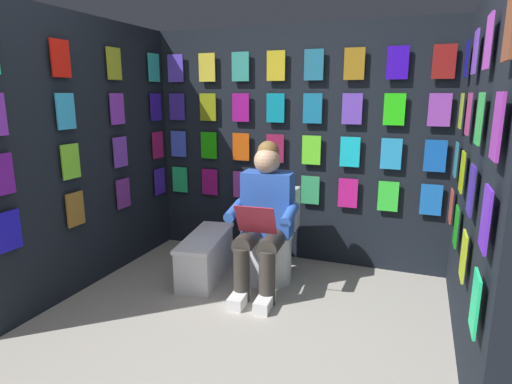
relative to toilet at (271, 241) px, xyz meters
name	(u,v)px	position (x,y,z in m)	size (l,w,h in m)	color
display_wall_back	(295,146)	(-0.04, -0.57, 0.75)	(2.86, 0.14, 2.15)	black
display_wall_left	(482,177)	(-1.47, 0.53, 0.75)	(0.14, 2.10, 2.15)	black
display_wall_right	(89,153)	(1.39, 0.53, 0.75)	(0.14, 2.10, 2.15)	black
toilet	(271,241)	(0.00, 0.00, 0.00)	(0.42, 0.57, 0.77)	white
person_reading	(264,217)	(-0.01, 0.23, 0.27)	(0.55, 0.70, 1.19)	blue
comic_longbox_near	(206,256)	(0.53, 0.19, -0.14)	(0.43, 0.86, 0.37)	silver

